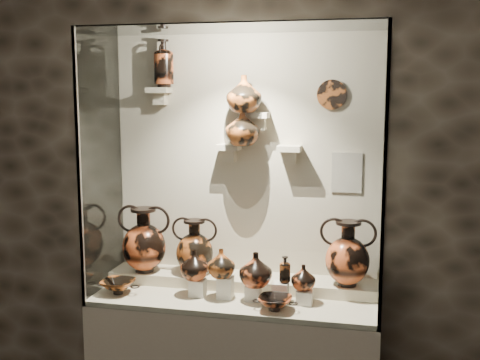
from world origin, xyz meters
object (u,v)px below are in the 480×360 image
Objects in this scene: jug_b at (221,263)px; jug_c at (256,269)px; jug_a at (195,265)px; kylix_right at (275,302)px; jug_e at (303,277)px; kylix_left at (118,285)px; ovoid_vase_a at (242,127)px; amphora_right at (348,253)px; amphora_mid at (195,247)px; ovoid_vase_b at (244,94)px; lekythos_small at (285,268)px; lekythos_tall at (164,60)px; amphora_left at (144,240)px.

jug_b is 0.21m from jug_c.
jug_c is at bearing 19.42° from jug_a.
jug_b is 0.71× the size of kylix_right.
kylix_left is at bearing 168.75° from jug_e.
ovoid_vase_a is at bearing 96.80° from jug_c.
amphora_right is 2.30× the size of jug_b.
kylix_right is (0.14, -0.12, -0.14)m from jug_c.
jug_e is at bearing -51.63° from ovoid_vase_a.
kylix_right is at bearing -147.86° from jug_e.
jug_a is 0.87m from ovoid_vase_a.
amphora_mid is 1.58× the size of ovoid_vase_b.
kylix_left is 1.06× the size of kylix_right.
lekythos_tall reaches higher than lekythos_small.
amphora_left is 1.06m from jug_e.
ovoid_vase_a is (0.63, 0.06, 0.72)m from amphora_left.
jug_b is at bearing 167.82° from jug_e.
jug_b is 0.65m from kylix_left.
ovoid_vase_a reaches higher than amphora_left.
kylix_right is (-0.38, -0.32, -0.22)m from amphora_right.
ovoid_vase_b is at bearing 39.92° from kylix_left.
amphora_mid reaches higher than jug_b.
lekythos_tall is at bearing -179.19° from amphora_right.
jug_a reaches higher than kylix_left.
amphora_right is at bearing 25.60° from lekythos_small.
lekythos_small is (-0.10, -0.02, 0.05)m from jug_e.
jug_c is at bearing -153.69° from amphora_right.
ovoid_vase_a is (0.51, -0.04, -0.41)m from lekythos_tall.
kylix_right is 1.62m from lekythos_tall.
lekythos_tall reaches higher than jug_a.
amphora_right is 0.98m from ovoid_vase_a.
lekythos_small is at bearing -30.36° from amphora_mid.
jug_a is at bearing -25.14° from lekythos_tall.
ovoid_vase_a is (0.07, 0.25, 0.78)m from jug_b.
jug_c reaches higher than kylix_left.
amphora_right is at bearing -0.77° from jug_c.
amphora_left is 1.06× the size of amphora_right.
lekythos_small is at bearing 51.60° from kylix_right.
ovoid_vase_b reaches higher than amphora_left.
lekythos_small is 0.53× the size of lekythos_tall.
amphora_mid is 1.73× the size of jug_c.
amphora_mid is 0.49m from jug_c.
ovoid_vase_a reaches higher than amphora_right.
amphora_right is 2.23× the size of lekythos_small.
jug_e is 0.96m from ovoid_vase_a.
ovoid_vase_a is at bearing 139.31° from lekythos_small.
amphora_left is 1.19× the size of amphora_mid.
jug_c is 0.78× the size of kylix_left.
jug_b is 0.77× the size of ovoid_vase_b.
lekythos_small reaches higher than jug_a.
lekythos_tall is at bearing 134.13° from jug_c.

